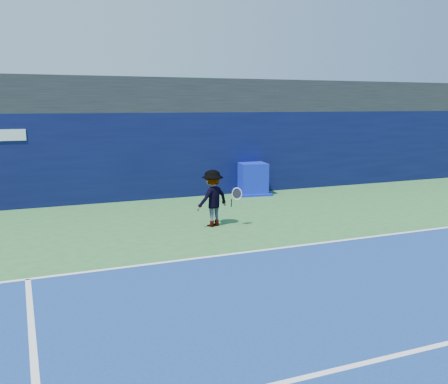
{
  "coord_description": "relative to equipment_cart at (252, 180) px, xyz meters",
  "views": [
    {
      "loc": [
        -5.01,
        -6.77,
        3.28
      ],
      "look_at": [
        -0.05,
        5.2,
        1.0
      ],
      "focal_mm": 40.0,
      "sensor_mm": 36.0,
      "label": 1
    }
  ],
  "objects": [
    {
      "name": "ground",
      "position": [
        -2.92,
        -9.66,
        -0.53
      ],
      "size": [
        80.0,
        80.0,
        0.0
      ],
      "primitive_type": "plane",
      "color": "#316D33",
      "rests_on": "ground"
    },
    {
      "name": "baseline",
      "position": [
        -2.92,
        -6.66,
        -0.52
      ],
      "size": [
        24.0,
        0.1,
        0.01
      ],
      "primitive_type": "cube",
      "color": "white",
      "rests_on": "ground"
    },
    {
      "name": "service_line",
      "position": [
        -2.92,
        -11.66,
        -0.52
      ],
      "size": [
        24.0,
        0.1,
        0.01
      ],
      "primitive_type": "cube",
      "color": "white",
      "rests_on": "ground"
    },
    {
      "name": "stadium_band",
      "position": [
        -2.92,
        1.84,
        3.07
      ],
      "size": [
        36.0,
        3.0,
        1.2
      ],
      "primitive_type": "cube",
      "color": "#222227",
      "rests_on": "back_wall_assembly"
    },
    {
      "name": "back_wall_assembly",
      "position": [
        -2.93,
        0.84,
        0.97
      ],
      "size": [
        36.0,
        1.03,
        3.0
      ],
      "color": "#0A0F39",
      "rests_on": "ground"
    },
    {
      "name": "equipment_cart",
      "position": [
        0.0,
        0.0,
        0.0
      ],
      "size": [
        1.37,
        1.37,
        1.16
      ],
      "color": "#0C1BB1",
      "rests_on": "ground"
    },
    {
      "name": "tennis_player",
      "position": [
        -3.13,
        -4.03,
        0.24
      ],
      "size": [
        1.3,
        0.88,
        1.54
      ],
      "color": "white",
      "rests_on": "ground"
    },
    {
      "name": "tennis_ball",
      "position": [
        -3.03,
        -3.74,
        0.41
      ],
      "size": [
        0.08,
        0.08,
        0.08
      ],
      "color": "#CFD517",
      "rests_on": "ground"
    }
  ]
}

